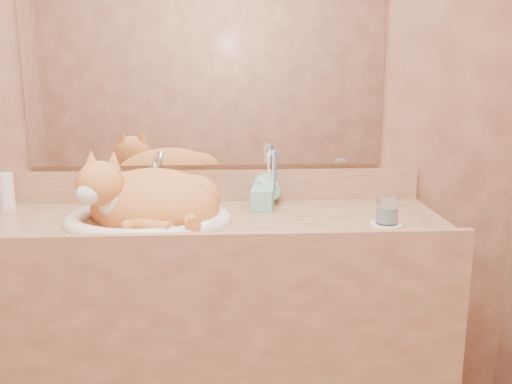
{
  "coord_description": "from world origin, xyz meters",
  "views": [
    {
      "loc": [
        0.07,
        -1.12,
        1.36
      ],
      "look_at": [
        0.17,
        0.7,
        0.95
      ],
      "focal_mm": 40.0,
      "sensor_mm": 36.0,
      "label": 1
    }
  ],
  "objects": [
    {
      "name": "cat",
      "position": [
        -0.2,
        0.72,
        0.93
      ],
      "size": [
        0.54,
        0.48,
        0.24
      ],
      "primitive_type": null,
      "rotation": [
        0.0,
        0.0,
        -0.3
      ],
      "color": "#C4672D",
      "rests_on": "sink_basin"
    },
    {
      "name": "wall_back",
      "position": [
        0.0,
        1.0,
        1.25
      ],
      "size": [
        2.4,
        0.02,
        2.5
      ],
      "primitive_type": "cube",
      "color": "brown",
      "rests_on": "ground"
    },
    {
      "name": "sink_basin",
      "position": [
        -0.19,
        0.7,
        0.93
      ],
      "size": [
        0.59,
        0.51,
        0.17
      ],
      "primitive_type": null,
      "rotation": [
        0.0,
        0.0,
        -0.13
      ],
      "color": "white",
      "rests_on": "vanity_counter"
    },
    {
      "name": "vanity_counter",
      "position": [
        0.0,
        0.72,
        0.42
      ],
      "size": [
        1.6,
        0.55,
        0.85
      ],
      "primitive_type": null,
      "color": "brown",
      "rests_on": "floor"
    },
    {
      "name": "faucet",
      "position": [
        -0.19,
        0.91,
        0.93
      ],
      "size": [
        0.06,
        0.12,
        0.17
      ],
      "primitive_type": null,
      "rotation": [
        0.0,
        0.0,
        0.15
      ],
      "color": "white",
      "rests_on": "vanity_counter"
    },
    {
      "name": "toothbrush_cup",
      "position": [
        0.24,
        0.89,
        0.9
      ],
      "size": [
        0.13,
        0.13,
        0.1
      ],
      "primitive_type": "imported",
      "rotation": [
        0.0,
        0.0,
        0.21
      ],
      "color": "#7CC6B0",
      "rests_on": "vanity_counter"
    },
    {
      "name": "soap_dispenser",
      "position": [
        0.19,
        0.8,
        0.94
      ],
      "size": [
        0.09,
        0.09,
        0.17
      ],
      "primitive_type": "imported",
      "rotation": [
        0.0,
        0.0,
        -0.17
      ],
      "color": "#7CC6B0",
      "rests_on": "vanity_counter"
    },
    {
      "name": "toothbrushes",
      "position": [
        0.24,
        0.89,
        0.97
      ],
      "size": [
        0.03,
        0.03,
        0.21
      ],
      "primitive_type": null,
      "color": "white",
      "rests_on": "toothbrush_cup"
    },
    {
      "name": "mirror",
      "position": [
        0.0,
        0.99,
        1.39
      ],
      "size": [
        1.3,
        0.02,
        0.8
      ],
      "primitive_type": "cube",
      "color": "white",
      "rests_on": "wall_back"
    },
    {
      "name": "lotion_bottle",
      "position": [
        -0.72,
        0.9,
        0.91
      ],
      "size": [
        0.05,
        0.05,
        0.13
      ],
      "primitive_type": "cylinder",
      "color": "white",
      "rests_on": "vanity_counter"
    },
    {
      "name": "water_glass",
      "position": [
        0.58,
        0.61,
        0.9
      ],
      "size": [
        0.07,
        0.07,
        0.08
      ],
      "primitive_type": "cylinder",
      "color": "white",
      "rests_on": "saucer"
    },
    {
      "name": "saucer",
      "position": [
        0.58,
        0.61,
        0.85
      ],
      "size": [
        0.1,
        0.1,
        0.01
      ],
      "primitive_type": "cylinder",
      "color": "white",
      "rests_on": "vanity_counter"
    }
  ]
}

